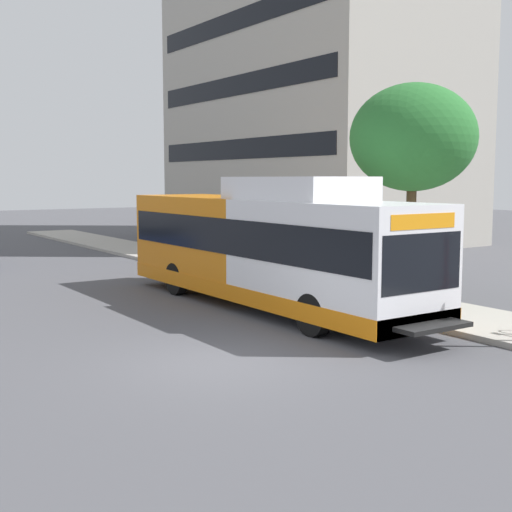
% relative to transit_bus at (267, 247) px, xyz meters
% --- Properties ---
extents(ground_plane, '(120.00, 120.00, 0.00)m').
position_rel_transit_bus_xyz_m(ground_plane, '(-3.95, 3.73, -1.70)').
color(ground_plane, '#4C4C51').
extents(sidewalk_curb, '(3.00, 56.00, 0.14)m').
position_rel_transit_bus_xyz_m(sidewalk_curb, '(3.05, 1.73, -1.63)').
color(sidewalk_curb, '#A8A399').
rests_on(sidewalk_curb, ground).
extents(transit_bus, '(2.58, 12.25, 3.65)m').
position_rel_transit_bus_xyz_m(transit_bus, '(0.00, 0.00, 0.00)').
color(transit_bus, white).
rests_on(transit_bus, ground).
extents(street_tree_near_stop, '(3.54, 3.54, 6.11)m').
position_rel_transit_bus_xyz_m(street_tree_near_stop, '(3.66, -1.92, 3.02)').
color(street_tree_near_stop, '#4C3823').
rests_on(street_tree_near_stop, sidewalk_curb).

